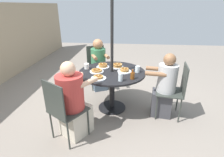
{
  "coord_description": "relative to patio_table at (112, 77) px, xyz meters",
  "views": [
    {
      "loc": [
        -2.87,
        -0.29,
        1.83
      ],
      "look_at": [
        0.0,
        0.0,
        0.61
      ],
      "focal_mm": 28.0,
      "sensor_mm": 36.0,
      "label": 1
    }
  ],
  "objects": [
    {
      "name": "patio_chair_north",
      "position": [
        -0.93,
        0.58,
        -0.09
      ],
      "size": [
        0.6,
        0.6,
        0.95
      ],
      "rotation": [
        0.0,
        0.0,
        -2.13
      ],
      "color": "#333833",
      "rests_on": "ground"
    },
    {
      "name": "umbrella_pole",
      "position": [
        0.0,
        0.0,
        0.6
      ],
      "size": [
        0.05,
        0.05,
        2.47
      ],
      "primitive_type": "cylinder",
      "color": "black",
      "rests_on": "ground"
    },
    {
      "name": "patio_table",
      "position": [
        0.0,
        0.0,
        0.0
      ],
      "size": [
        1.18,
        1.18,
        0.75
      ],
      "color": "black",
      "rests_on": "ground"
    },
    {
      "name": "patio_chair_east",
      "position": [
        -0.15,
        -1.09,
        -0.09
      ],
      "size": [
        0.49,
        0.49,
        0.95
      ],
      "rotation": [
        0.0,
        0.0,
        -0.14
      ],
      "color": "#333833",
      "rests_on": "ground"
    },
    {
      "name": "syrup_bottle",
      "position": [
        -0.31,
        -0.35,
        0.18
      ],
      "size": [
        0.09,
        0.07,
        0.15
      ],
      "color": "brown",
      "rests_on": "patio_table"
    },
    {
      "name": "diner_east",
      "position": [
        -0.12,
        -0.91,
        -0.11
      ],
      "size": [
        0.38,
        0.54,
        1.13
      ],
      "rotation": [
        0.0,
        0.0,
        -0.14
      ],
      "color": "#3D3D42",
      "rests_on": "ground"
    },
    {
      "name": "patio_chair_south",
      "position": [
        1.0,
        0.46,
        -0.09
      ],
      "size": [
        0.58,
        0.58,
        0.95
      ],
      "rotation": [
        0.0,
        0.0,
        -4.28
      ],
      "color": "#333833",
      "rests_on": "ground"
    },
    {
      "name": "pancake_plate_e",
      "position": [
        0.21,
        -0.08,
        0.15
      ],
      "size": [
        0.24,
        0.24,
        0.08
      ],
      "color": "white",
      "rests_on": "patio_table"
    },
    {
      "name": "drinking_glass_b",
      "position": [
        -0.0,
        -0.44,
        0.17
      ],
      "size": [
        0.08,
        0.08,
        0.11
      ],
      "primitive_type": "cylinder",
      "color": "silver",
      "rests_on": "patio_table"
    },
    {
      "name": "ground_plane",
      "position": [
        0.0,
        0.0,
        -0.63
      ],
      "size": [
        12.0,
        12.0,
        0.0
      ],
      "primitive_type": "plane",
      "color": "gray"
    },
    {
      "name": "pancake_plate_a",
      "position": [
        0.19,
        0.19,
        0.15
      ],
      "size": [
        0.24,
        0.24,
        0.08
      ],
      "color": "white",
      "rests_on": "patio_table"
    },
    {
      "name": "pancake_plate_d",
      "position": [
        -0.06,
        0.26,
        0.14
      ],
      "size": [
        0.24,
        0.24,
        0.06
      ],
      "color": "white",
      "rests_on": "patio_table"
    },
    {
      "name": "drinking_glass_a",
      "position": [
        -0.4,
        -0.17,
        0.18
      ],
      "size": [
        0.07,
        0.07,
        0.12
      ],
      "primitive_type": "cylinder",
      "color": "silver",
      "rests_on": "patio_table"
    },
    {
      "name": "pancake_plate_c",
      "position": [
        -0.01,
        -0.22,
        0.14
      ],
      "size": [
        0.24,
        0.24,
        0.08
      ],
      "color": "white",
      "rests_on": "patio_table"
    },
    {
      "name": "diner_north",
      "position": [
        -0.78,
        0.48,
        -0.1
      ],
      "size": [
        0.63,
        0.58,
        1.16
      ],
      "rotation": [
        0.0,
        0.0,
        -2.13
      ],
      "color": "beige",
      "rests_on": "ground"
    },
    {
      "name": "coffee_cup",
      "position": [
        0.09,
        0.47,
        0.17
      ],
      "size": [
        0.09,
        0.09,
        0.1
      ],
      "color": "white",
      "rests_on": "patio_table"
    },
    {
      "name": "pancake_plate_b",
      "position": [
        -0.36,
        0.18,
        0.14
      ],
      "size": [
        0.24,
        0.24,
        0.06
      ],
      "color": "white",
      "rests_on": "patio_table"
    },
    {
      "name": "diner_south",
      "position": [
        0.83,
        0.38,
        -0.1
      ],
      "size": [
        0.54,
        0.48,
        1.15
      ],
      "rotation": [
        0.0,
        0.0,
        -4.28
      ],
      "color": "slate",
      "rests_on": "ground"
    }
  ]
}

